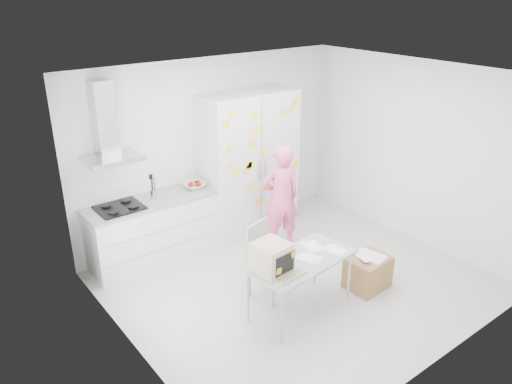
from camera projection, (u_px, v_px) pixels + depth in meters
floor at (297, 283)px, 6.61m from camera, size 4.50×4.00×0.02m
walls at (264, 172)px, 6.60m from camera, size 4.52×4.01×2.70m
ceiling at (305, 76)px, 5.55m from camera, size 4.50×4.00×0.02m
counter_run at (154, 229)px, 6.99m from camera, size 1.84×0.63×1.28m
range_hood at (106, 130)px, 6.25m from camera, size 0.70×0.48×1.01m
tall_cabinet at (248, 163)px, 7.65m from camera, size 1.50×0.68×2.20m
person at (280, 198)px, 7.16m from camera, size 0.67×0.52×1.60m
desk at (283, 260)px, 5.60m from camera, size 1.37×0.78×1.04m
chair at (265, 256)px, 6.16m from camera, size 0.54×0.54×0.97m
cardboard_box at (368, 272)px, 6.43m from camera, size 0.55×0.46×0.46m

